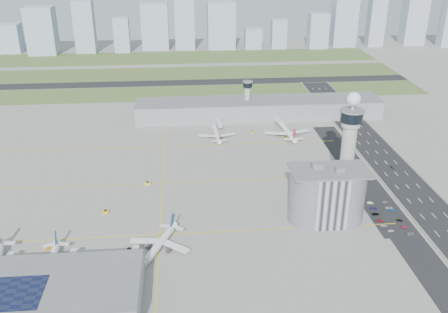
{
  "coord_description": "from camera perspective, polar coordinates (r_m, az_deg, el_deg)",
  "views": [
    {
      "loc": [
        -25.08,
        -257.09,
        147.85
      ],
      "look_at": [
        0.0,
        35.0,
        15.0
      ],
      "focal_mm": 40.0,
      "sensor_mm": 36.0,
      "label": 1
    }
  ],
  "objects": [
    {
      "name": "car_lot_2",
      "position": [
        293.41,
        17.38,
        -7.0
      ],
      "size": [
        4.34,
        2.47,
        1.14
      ],
      "primitive_type": "imported",
      "rotation": [
        0.0,
        0.0,
        1.42
      ],
      "color": "maroon",
      "rests_on": "ground"
    },
    {
      "name": "skyline_bldg_11",
      "position": [
        705.16,
        6.26,
        13.75
      ],
      "size": [
        20.22,
        16.18,
        38.97
      ],
      "primitive_type": "cube",
      "color": "#9EADC1",
      "rests_on": "ground"
    },
    {
      "name": "airplane_far_b",
      "position": [
        397.62,
        7.21,
        3.29
      ],
      "size": [
        40.61,
        46.59,
        12.23
      ],
      "primitive_type": null,
      "rotation": [
        0.0,
        0.0,
        1.65
      ],
      "color": "white",
      "rests_on": "ground"
    },
    {
      "name": "admin_building",
      "position": [
        280.67,
        11.68,
        -4.36
      ],
      "size": [
        42.0,
        24.0,
        33.5
      ],
      "color": "#B2B2B7",
      "rests_on": "ground"
    },
    {
      "name": "jet_bridge_far_0",
      "position": [
        416.11,
        -0.87,
        3.98
      ],
      "size": [
        5.39,
        14.31,
        5.7
      ],
      "primitive_type": null,
      "rotation": [
        0.0,
        0.0,
        -1.4
      ],
      "color": "silver",
      "rests_on": "ground"
    },
    {
      "name": "skyline_bldg_10",
      "position": [
        700.77,
        3.34,
        13.32
      ],
      "size": [
        23.01,
        18.41,
        27.75
      ],
      "primitive_type": "cube",
      "color": "#9EADC1",
      "rests_on": "ground"
    },
    {
      "name": "car_lot_4",
      "position": [
        304.46,
        16.69,
        -5.67
      ],
      "size": [
        3.91,
        1.81,
        1.3
      ],
      "primitive_type": "imported",
      "rotation": [
        0.0,
        0.0,
        1.5
      ],
      "color": "navy",
      "rests_on": "ground"
    },
    {
      "name": "car_lot_7",
      "position": [
        291.8,
        19.98,
        -7.58
      ],
      "size": [
        4.17,
        1.79,
        1.2
      ],
      "primitive_type": "imported",
      "rotation": [
        0.0,
        0.0,
        1.6
      ],
      "color": "#B2254B",
      "rests_on": "ground"
    },
    {
      "name": "skyline_bldg_15",
      "position": [
        775.08,
        20.86,
        14.24
      ],
      "size": [
        30.25,
        24.2,
        63.4
      ],
      "primitive_type": "cube",
      "color": "#9EADC1",
      "rests_on": "ground"
    },
    {
      "name": "skyline_bldg_14",
      "position": [
        743.52,
        17.0,
        14.59
      ],
      "size": [
        21.59,
        17.28,
        68.75
      ],
      "primitive_type": "cube",
      "color": "#9EADC1",
      "rests_on": "ground"
    },
    {
      "name": "airplane_far_a",
      "position": [
        390.24,
        -0.83,
        2.87
      ],
      "size": [
        31.13,
        35.99,
        9.63
      ],
      "primitive_type": null,
      "rotation": [
        0.0,
        0.0,
        1.63
      ],
      "color": "white",
      "rests_on": "ground"
    },
    {
      "name": "skyline_bldg_3",
      "position": [
        736.51,
        -23.38,
        12.33
      ],
      "size": [
        32.3,
        25.84,
        36.93
      ],
      "primitive_type": "cube",
      "color": "#9EADC1",
      "rests_on": "ground"
    },
    {
      "name": "jet_bridge_near_1",
      "position": [
        250.66,
        -17.71,
        -12.32
      ],
      "size": [
        5.39,
        14.31,
        5.7
      ],
      "primitive_type": null,
      "rotation": [
        0.0,
        0.0,
        1.4
      ],
      "color": "silver",
      "rests_on": "ground"
    },
    {
      "name": "taxiway_line_v",
      "position": [
        323.27,
        -7.02,
        -3.04
      ],
      "size": [
        0.6,
        260.0,
        0.01
      ],
      "primitive_type": "cube",
      "color": "yellow",
      "rests_on": "ground"
    },
    {
      "name": "car_lot_8",
      "position": [
        297.2,
        19.43,
        -6.88
      ],
      "size": [
        3.53,
        1.87,
        1.15
      ],
      "primitive_type": "imported",
      "rotation": [
        0.0,
        0.0,
        1.41
      ],
      "color": "black",
      "rests_on": "ground"
    },
    {
      "name": "tug_1",
      "position": [
        260.45,
        -10.78,
        -10.43
      ],
      "size": [
        4.06,
        4.37,
        2.1
      ],
      "primitive_type": null,
      "rotation": [
        0.0,
        0.0,
        2.55
      ],
      "color": "gold",
      "rests_on": "ground"
    },
    {
      "name": "skyline_bldg_9",
      "position": [
        701.42,
        -0.32,
        14.79
      ],
      "size": [
        36.96,
        29.57,
        62.11
      ],
      "primitive_type": "cube",
      "color": "#9EADC1",
      "rests_on": "ground"
    },
    {
      "name": "secondary_tower",
      "position": [
        430.59,
        2.69,
        6.91
      ],
      "size": [
        8.6,
        8.6,
        31.9
      ],
      "color": "#ADAAA5",
      "rests_on": "ground"
    },
    {
      "name": "control_tower",
      "position": [
        304.01,
        14.1,
        1.83
      ],
      "size": [
        14.0,
        14.0,
        64.5
      ],
      "color": "#ADAAA5",
      "rests_on": "ground"
    },
    {
      "name": "skyline_bldg_13",
      "position": [
        734.4,
        13.59,
        15.33
      ],
      "size": [
        32.26,
        25.81,
        81.2
      ],
      "primitive_type": "cube",
      "color": "#9EADC1",
      "rests_on": "ground"
    },
    {
      "name": "car_lot_0",
      "position": [
        285.99,
        18.53,
        -8.04
      ],
      "size": [
        3.58,
        1.57,
        1.2
      ],
      "primitive_type": "imported",
      "rotation": [
        0.0,
        0.0,
        1.61
      ],
      "color": "silver",
      "rests_on": "ground"
    },
    {
      "name": "grass_strip_1",
      "position": [
        576.39,
        -4.3,
        9.45
      ],
      "size": [
        480.0,
        60.0,
        0.08
      ],
      "primitive_type": "cube",
      "color": "#4F642F",
      "rests_on": "ground"
    },
    {
      "name": "barrier_left",
      "position": [
        321.98,
        18.83,
        -4.26
      ],
      "size": [
        0.6,
        500.0,
        1.2
      ],
      "primitive_type": "cube",
      "color": "#9E9E99",
      "rests_on": "ground"
    },
    {
      "name": "parking_lot",
      "position": [
        299.83,
        18.1,
        -6.5
      ],
      "size": [
        20.0,
        44.0,
        0.1
      ],
      "primitive_type": "cube",
      "color": "black",
      "rests_on": "ground"
    },
    {
      "name": "car_hw_1",
      "position": [
        359.64,
        18.7,
        -1.16
      ],
      "size": [
        1.88,
        4.1,
        1.3
      ],
      "primitive_type": "imported",
      "rotation": [
        0.0,
        0.0,
        0.13
      ],
      "color": "black",
      "rests_on": "ground"
    },
    {
      "name": "jet_bridge_near_2",
      "position": [
        245.47,
        -10.72,
        -12.33
      ],
      "size": [
        5.39,
        14.31,
        5.7
      ],
      "primitive_type": null,
      "rotation": [
        0.0,
        0.0,
        1.4
      ],
      "color": "silver",
      "rests_on": "ground"
    },
    {
      "name": "car_hw_2",
      "position": [
        432.53,
        15.44,
        3.57
      ],
      "size": [
        1.99,
        4.28,
        1.19
      ],
      "primitive_type": "imported",
      "rotation": [
        0.0,
        0.0,
        0.0
      ],
      "color": "#192949",
      "rests_on": "ground"
    },
    {
      "name": "tug_2",
      "position": [
        295.75,
        -13.37,
        -6.14
      ],
      "size": [
        3.52,
        2.58,
        1.93
      ],
      "primitive_type": null,
      "rotation": [
        0.0,
        0.0,
        1.66
      ],
      "color": "#DBBC09",
      "rests_on": "ground"
    },
    {
      "name": "tug_4",
      "position": [
        401.38,
        3.23,
        2.85
      ],
      "size": [
        2.51,
        3.21,
        1.67
      ],
      "primitive_type": null,
      "rotation": [
        0.0,
        0.0,
        -0.2
      ],
      "color": "yellow",
      "rests_on": "ground"
    },
    {
      "name": "car_lot_11",
      "position": [
        313.34,
        17.95,
        -4.97
      ],
      "size": [
        3.98,
        2.15,
        1.09
      ],
      "primitive_type": "imported",
      "rotation": [
        0.0,
        0.0,
        1.74
      ],
      "color": "gray",
      "rests_on": "ground"
    },
    {
      "name": "terminal_pier",
      "position": [
        433.5,
        4.01,
        5.48
      ],
      "size": [
        210.0,
        32.0,
        15.8
      ],
      "color": "gray",
      "rests_on": "ground"
    },
    {
      "name": "skyline_bldg_5",
      "position": [
        697.65,
        -15.64,
        14.08
      ],
      "size": [
        25.49,
        20.39,
        66.89
      ],
      "primitive_type": "cube",
      "color": "#9EADC1",
      "rests_on": "ground"
    },
    {
      "name": "skyline_bldg_4",
      "position": [
        705.69,
        -20.13,
        13.35
      ],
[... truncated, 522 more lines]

